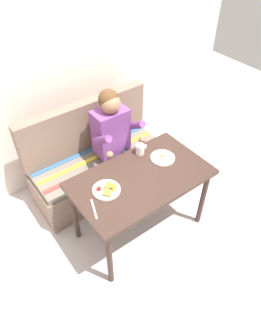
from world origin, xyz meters
TOP-DOWN VIEW (x-y plane):
  - ground_plane at (0.00, 0.00)m, footprint 8.00×8.00m
  - back_wall at (0.00, 1.27)m, footprint 4.40×0.10m
  - table at (0.00, 0.00)m, footprint 1.20×0.70m
  - couch at (0.00, 0.76)m, footprint 1.44×0.56m
  - person at (0.14, 0.59)m, footprint 0.45×0.61m
  - plate_breakfast at (-0.32, 0.04)m, footprint 0.23×0.23m
  - plate_eggs at (0.30, 0.07)m, footprint 0.22×0.22m
  - coffee_mug at (0.19, 0.25)m, footprint 0.12×0.08m
  - knife at (-0.51, -0.06)m, footprint 0.08×0.19m

SIDE VIEW (x-z plane):
  - ground_plane at x=0.00m, z-range 0.00..0.00m
  - couch at x=0.00m, z-range -0.17..0.83m
  - table at x=0.00m, z-range 0.28..1.01m
  - knife at x=-0.51m, z-range 0.73..0.73m
  - plate_eggs at x=0.30m, z-range 0.72..0.76m
  - person at x=0.14m, z-range 0.13..1.35m
  - plate_breakfast at x=-0.32m, z-range 0.72..0.77m
  - coffee_mug at x=0.19m, z-range 0.73..0.83m
  - back_wall at x=0.00m, z-range 0.00..2.60m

